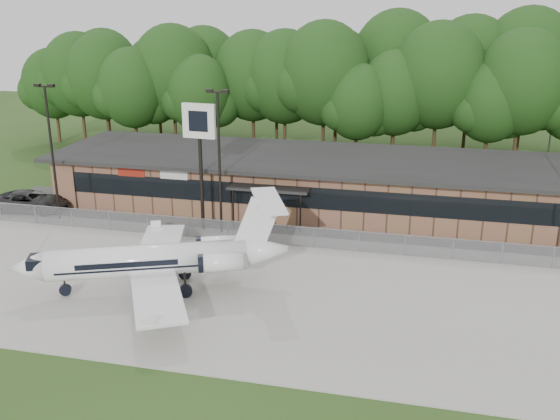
% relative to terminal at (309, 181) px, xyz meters
% --- Properties ---
extents(ground, '(160.00, 160.00, 0.00)m').
position_rel_terminal_xyz_m(ground, '(0.00, -23.94, -2.18)').
color(ground, '#294317').
rests_on(ground, ground).
extents(apron, '(64.00, 18.00, 0.08)m').
position_rel_terminal_xyz_m(apron, '(0.00, -15.94, -2.14)').
color(apron, '#9E9B93').
rests_on(apron, ground).
extents(parking_lot, '(50.00, 9.00, 0.06)m').
position_rel_terminal_xyz_m(parking_lot, '(0.00, -4.44, -2.15)').
color(parking_lot, '#383835').
rests_on(parking_lot, ground).
extents(terminal, '(41.00, 11.65, 4.30)m').
position_rel_terminal_xyz_m(terminal, '(0.00, 0.00, 0.00)').
color(terminal, brown).
rests_on(terminal, ground).
extents(fence, '(46.00, 0.04, 1.52)m').
position_rel_terminal_xyz_m(fence, '(0.00, -8.94, -1.40)').
color(fence, gray).
rests_on(fence, ground).
extents(treeline, '(72.00, 12.00, 15.00)m').
position_rel_terminal_xyz_m(treeline, '(0.00, 18.06, 5.32)').
color(treeline, '#153410').
rests_on(treeline, ground).
extents(light_pole_left, '(1.55, 0.30, 10.23)m').
position_rel_terminal_xyz_m(light_pole_left, '(-18.00, -7.44, 3.80)').
color(light_pole_left, black).
rests_on(light_pole_left, ground).
extents(light_pole_mid, '(1.55, 0.30, 10.23)m').
position_rel_terminal_xyz_m(light_pole_mid, '(-5.00, -7.44, 3.80)').
color(light_pole_mid, black).
rests_on(light_pole_mid, ground).
extents(business_jet, '(15.49, 13.83, 5.32)m').
position_rel_terminal_xyz_m(business_jet, '(-5.41, -17.33, -0.27)').
color(business_jet, white).
rests_on(business_jet, ground).
extents(suv, '(6.21, 3.35, 1.65)m').
position_rel_terminal_xyz_m(suv, '(-21.24, -6.26, -1.35)').
color(suv, '#2D2E30').
rests_on(suv, ground).
extents(pole_sign, '(2.42, 0.47, 9.19)m').
position_rel_terminal_xyz_m(pole_sign, '(-6.50, -7.15, 4.86)').
color(pole_sign, black).
rests_on(pole_sign, ground).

